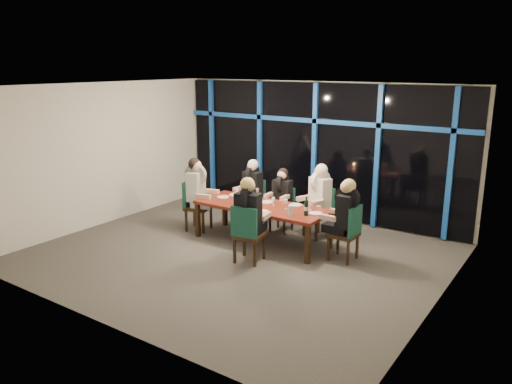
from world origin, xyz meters
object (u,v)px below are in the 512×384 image
diner_far_left (251,182)px  diner_near_mid (249,207)px  diner_far_mid (281,191)px  chair_far_left (254,199)px  chair_far_mid (283,207)px  chair_near_mid (247,231)px  water_pitcher (291,210)px  wine_bottle (306,208)px  chair_far_right (321,209)px  diner_end_left (197,184)px  chair_end_left (194,203)px  dining_table (262,208)px  diner_far_right (319,190)px  diner_end_right (345,208)px  chair_end_right (348,230)px

diner_far_left → diner_near_mid: 2.15m
diner_far_mid → diner_far_left: bearing=172.4°
diner_far_left → chair_far_left: bearing=90.0°
chair_far_mid → chair_near_mid: size_ratio=0.87×
chair_near_mid → water_pitcher: bearing=-129.5°
diner_far_left → wine_bottle: (1.86, -0.98, -0.03)m
chair_far_right → diner_end_left: 2.56m
chair_far_right → diner_far_mid: size_ratio=1.15×
chair_far_left → chair_end_left: size_ratio=0.92×
diner_near_mid → wine_bottle: bearing=-139.3°
chair_end_left → diner_far_left: diner_far_left is taller
dining_table → diner_far_right: 1.19m
chair_far_mid → diner_far_left: diner_far_left is taller
dining_table → diner_end_right: diner_end_right is taller
diner_end_right → wine_bottle: bearing=-73.7°
chair_far_right → diner_end_left: bearing=-133.3°
chair_end_right → diner_end_left: size_ratio=1.00×
diner_far_left → diner_near_mid: (1.19, -1.79, 0.08)m
chair_far_right → chair_end_left: size_ratio=0.98×
chair_end_right → diner_far_left: diner_far_left is taller
chair_far_left → diner_far_right: bearing=-0.2°
diner_far_mid → diner_far_right: diner_far_right is taller
chair_far_mid → wine_bottle: (1.06, -0.97, 0.38)m
diner_far_right → diner_near_mid: diner_near_mid is taller
dining_table → diner_far_mid: (-0.04, 0.78, 0.18)m
diner_end_left → water_pitcher: bearing=-108.8°
chair_far_mid → diner_far_mid: (0.00, -0.08, 0.36)m
diner_far_mid → diner_near_mid: bearing=-78.8°
dining_table → diner_end_right: bearing=2.3°
chair_far_left → chair_end_left: bearing=-122.7°
diner_far_left → chair_far_mid: bearing=1.8°
diner_far_mid → water_pitcher: size_ratio=4.88×
chair_far_mid → diner_far_mid: size_ratio=1.03×
chair_far_mid → chair_near_mid: chair_near_mid is taller
chair_end_right → diner_end_right: size_ratio=1.03×
diner_far_right → chair_far_mid: bearing=-157.0°
diner_far_mid → water_pitcher: (0.83, -1.04, -0.02)m
chair_far_left → diner_end_left: diner_end_left is taller
chair_far_right → chair_near_mid: 2.01m
chair_far_right → chair_end_right: chair_far_right is taller
diner_far_mid → chair_end_left: bearing=-151.2°
diner_far_right → diner_near_mid: bearing=-80.9°
chair_far_mid → diner_end_right: (1.72, -0.79, 0.46)m
chair_end_right → diner_far_left: 2.75m
diner_near_mid → chair_far_right: bearing=-112.8°
diner_end_left → chair_end_right: bearing=-102.0°
diner_end_left → diner_near_mid: size_ratio=1.00×
diner_far_left → diner_far_mid: diner_far_left is taller
chair_far_left → wine_bottle: size_ratio=2.75×
chair_far_mid → diner_end_right: diner_end_right is taller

